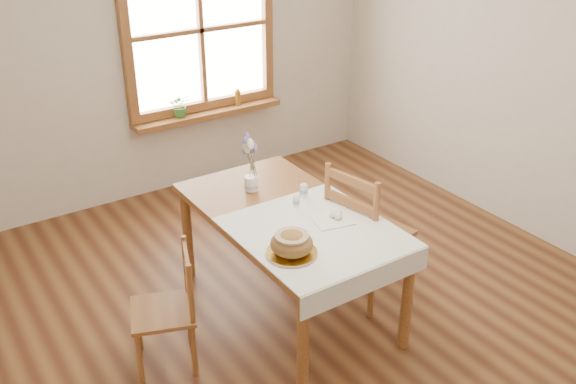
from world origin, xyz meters
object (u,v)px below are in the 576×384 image
dining_table (288,224)px  chair_right (369,230)px  chair_left (162,310)px  flower_vase (251,184)px  bread_plate (292,253)px

dining_table → chair_right: 0.61m
chair_left → flower_vase: size_ratio=7.68×
chair_right → flower_vase: size_ratio=9.94×
dining_table → chair_left: (-0.92, -0.05, -0.27)m
dining_table → chair_right: (0.57, -0.15, -0.15)m
bread_plate → flower_vase: size_ratio=2.81×
dining_table → flower_vase: size_ratio=15.58×
chair_right → dining_table: bearing=63.4°
flower_vase → bread_plate: bearing=-105.1°
dining_table → chair_right: chair_right is taller
dining_table → bread_plate: (-0.26, -0.44, 0.10)m
dining_table → chair_right: bearing=-15.2°
chair_left → flower_vase: bearing=136.8°
dining_table → chair_left: 0.96m
chair_left → chair_right: (1.49, -0.11, 0.12)m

